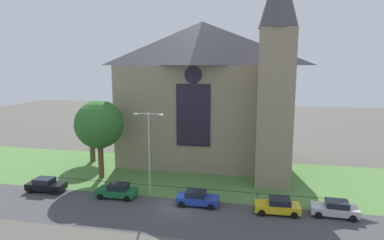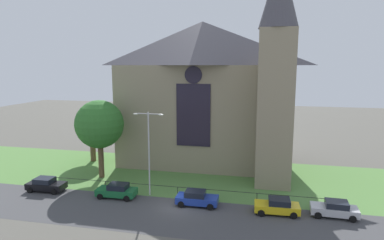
{
  "view_description": "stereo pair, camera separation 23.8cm",
  "coord_description": "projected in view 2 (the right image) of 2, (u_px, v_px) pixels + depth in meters",
  "views": [
    {
      "loc": [
        7.95,
        -30.65,
        13.98
      ],
      "look_at": [
        -0.25,
        8.0,
        7.52
      ],
      "focal_mm": 31.33,
      "sensor_mm": 36.0,
      "label": 1
    },
    {
      "loc": [
        8.18,
        -30.6,
        13.98
      ],
      "look_at": [
        -0.25,
        8.0,
        7.52
      ],
      "focal_mm": 31.33,
      "sensor_mm": 36.0,
      "label": 2
    }
  ],
  "objects": [
    {
      "name": "parked_car_black",
      "position": [
        46.0,
        184.0,
        37.63
      ],
      "size": [
        4.27,
        2.16,
        1.51
      ],
      "rotation": [
        0.0,
        0.0,
        0.04
      ],
      "color": "black",
      "rests_on": "ground"
    },
    {
      "name": "parked_car_blue",
      "position": [
        197.0,
        198.0,
        33.76
      ],
      "size": [
        4.21,
        2.05,
        1.51
      ],
      "rotation": [
        0.0,
        0.0,
        0.01
      ],
      "color": "#1E3899",
      "rests_on": "ground"
    },
    {
      "name": "tree_left_near",
      "position": [
        100.0,
        124.0,
        41.33
      ],
      "size": [
        5.99,
        5.99,
        9.8
      ],
      "color": "brown",
      "rests_on": "ground"
    },
    {
      "name": "parked_car_green",
      "position": [
        117.0,
        191.0,
        35.77
      ],
      "size": [
        4.25,
        2.13,
        1.51
      ],
      "rotation": [
        0.0,
        0.0,
        3.17
      ],
      "color": "#196033",
      "rests_on": "ground"
    },
    {
      "name": "road_asphalt",
      "position": [
        172.0,
        215.0,
        31.56
      ],
      "size": [
        120.0,
        8.0,
        0.01
      ],
      "primitive_type": "cube",
      "color": "#424244",
      "rests_on": "ground"
    },
    {
      "name": "tree_left_far",
      "position": [
        92.0,
        127.0,
        48.77
      ],
      "size": [
        4.86,
        4.86,
        7.63
      ],
      "color": "brown",
      "rests_on": "ground"
    },
    {
      "name": "ground",
      "position": [
        197.0,
        175.0,
        43.13
      ],
      "size": [
        160.0,
        160.0,
        0.0
      ],
      "primitive_type": "plane",
      "color": "#56544C"
    },
    {
      "name": "parked_car_silver",
      "position": [
        335.0,
        209.0,
        31.22
      ],
      "size": [
        4.27,
        2.17,
        1.51
      ],
      "rotation": [
        0.0,
        0.0,
        3.1
      ],
      "color": "#B7B7BC",
      "rests_on": "ground"
    },
    {
      "name": "iron_railing",
      "position": [
        178.0,
        188.0,
        35.87
      ],
      "size": [
        33.57,
        0.07,
        1.13
      ],
      "color": "black",
      "rests_on": "ground"
    },
    {
      "name": "streetlamp_near",
      "position": [
        149.0,
        144.0,
        35.66
      ],
      "size": [
        3.37,
        0.26,
        9.15
      ],
      "color": "#B2B2B7",
      "rests_on": "ground"
    },
    {
      "name": "church_building",
      "position": [
        207.0,
        92.0,
        47.19
      ],
      "size": [
        23.2,
        16.2,
        26.0
      ],
      "color": "gray",
      "rests_on": "ground"
    },
    {
      "name": "parked_car_yellow",
      "position": [
        277.0,
        206.0,
        31.83
      ],
      "size": [
        4.27,
        2.16,
        1.51
      ],
      "rotation": [
        0.0,
        0.0,
        3.18
      ],
      "color": "gold",
      "rests_on": "ground"
    },
    {
      "name": "grass_verge",
      "position": [
        194.0,
        180.0,
        41.2
      ],
      "size": [
        120.0,
        20.0,
        0.01
      ],
      "primitive_type": "cube",
      "color": "#517F3D",
      "rests_on": "ground"
    }
  ]
}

